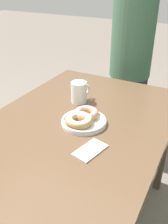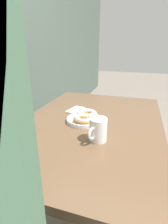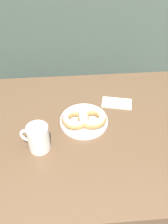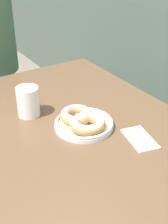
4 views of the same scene
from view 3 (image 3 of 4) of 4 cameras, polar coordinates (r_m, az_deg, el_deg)
dining_table at (r=1.09m, az=0.66°, el=-6.58°), size 1.16×0.80×0.72m
donut_plate at (r=1.04m, az=0.06°, el=-1.58°), size 0.22×0.20×0.05m
coffee_mug at (r=0.94m, az=-10.51°, el=-5.81°), size 0.11×0.08×0.11m
napkin at (r=1.16m, az=7.49°, el=2.02°), size 0.15×0.10×0.01m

